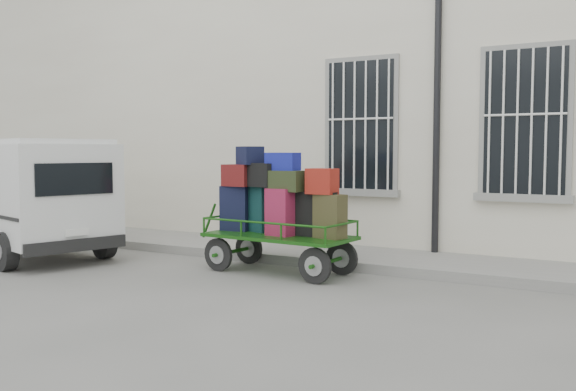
{
  "coord_description": "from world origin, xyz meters",
  "views": [
    {
      "loc": [
        4.02,
        -7.33,
        1.81
      ],
      "look_at": [
        -0.73,
        1.0,
        1.14
      ],
      "focal_mm": 40.0,
      "sensor_mm": 36.0,
      "label": 1
    }
  ],
  "objects": [
    {
      "name": "sidewalk",
      "position": [
        0.0,
        2.2,
        0.07
      ],
      "size": [
        24.0,
        1.7,
        0.15
      ],
      "primitive_type": "cube",
      "color": "gray",
      "rests_on": "ground"
    },
    {
      "name": "building",
      "position": [
        0.0,
        5.5,
        3.0
      ],
      "size": [
        24.0,
        5.15,
        6.0
      ],
      "color": "beige",
      "rests_on": "ground"
    },
    {
      "name": "luggage_cart",
      "position": [
        -0.8,
        0.81,
        0.96
      ],
      "size": [
        2.63,
        1.15,
        1.88
      ],
      "rotation": [
        0.0,
        0.0,
        -0.07
      ],
      "color": "black",
      "rests_on": "ground"
    },
    {
      "name": "van",
      "position": [
        -5.42,
        0.01,
        1.14
      ],
      "size": [
        4.24,
        2.69,
        1.99
      ],
      "rotation": [
        0.0,
        0.0,
        -0.28
      ],
      "color": "silver",
      "rests_on": "ground"
    },
    {
      "name": "ground",
      "position": [
        0.0,
        0.0,
        0.0
      ],
      "size": [
        80.0,
        80.0,
        0.0
      ],
      "primitive_type": "plane",
      "color": "#60605C",
      "rests_on": "ground"
    }
  ]
}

